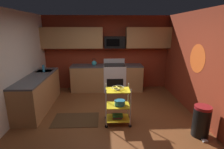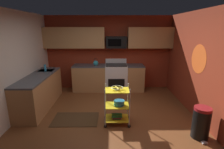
# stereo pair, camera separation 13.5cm
# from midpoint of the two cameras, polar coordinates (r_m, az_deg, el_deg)

# --- Properties ---
(floor) EXTENTS (4.40, 4.80, 0.04)m
(floor) POSITION_cam_midpoint_polar(r_m,az_deg,el_deg) (4.40, -2.22, -14.83)
(floor) COLOR brown
(floor) RESTS_ON ground
(wall_back) EXTENTS (4.52, 0.06, 2.60)m
(wall_back) POSITION_cam_midpoint_polar(r_m,az_deg,el_deg) (6.30, -2.40, 7.10)
(wall_back) COLOR maroon
(wall_back) RESTS_ON ground
(wall_left) EXTENTS (0.06, 4.80, 2.60)m
(wall_left) POSITION_cam_midpoint_polar(r_m,az_deg,el_deg) (4.51, -32.07, 1.59)
(wall_left) COLOR silver
(wall_left) RESTS_ON ground
(wall_right) EXTENTS (0.06, 4.80, 2.60)m
(wall_right) POSITION_cam_midpoint_polar(r_m,az_deg,el_deg) (4.50, 27.33, 2.19)
(wall_right) COLOR maroon
(wall_right) RESTS_ON ground
(wall_flower_decal) EXTENTS (0.00, 0.70, 0.70)m
(wall_flower_decal) POSITION_cam_midpoint_polar(r_m,az_deg,el_deg) (4.70, 25.54, 4.77)
(wall_flower_decal) COLOR #E5591E
(counter_run) EXTENTS (3.44, 2.72, 0.92)m
(counter_run) POSITION_cam_midpoint_polar(r_m,az_deg,el_deg) (5.63, -11.38, -2.91)
(counter_run) COLOR #B27F4C
(counter_run) RESTS_ON ground
(oven_range) EXTENTS (0.76, 0.65, 1.10)m
(oven_range) POSITION_cam_midpoint_polar(r_m,az_deg,el_deg) (6.16, 0.20, -0.89)
(oven_range) COLOR white
(oven_range) RESTS_ON ground
(upper_cabinets) EXTENTS (4.40, 0.33, 0.70)m
(upper_cabinets) POSITION_cam_midpoint_polar(r_m,az_deg,el_deg) (6.06, -3.05, 12.00)
(upper_cabinets) COLOR #B27F4C
(microwave) EXTENTS (0.70, 0.39, 0.40)m
(microwave) POSITION_cam_midpoint_polar(r_m,az_deg,el_deg) (6.05, 0.16, 10.59)
(microwave) COLOR black
(rolling_cart) EXTENTS (0.61, 0.42, 0.91)m
(rolling_cart) POSITION_cam_midpoint_polar(r_m,az_deg,el_deg) (4.04, 0.92, -10.09)
(rolling_cart) COLOR silver
(rolling_cart) RESTS_ON ground
(fruit_bowl) EXTENTS (0.27, 0.27, 0.07)m
(fruit_bowl) POSITION_cam_midpoint_polar(r_m,az_deg,el_deg) (3.88, 0.95, -4.44)
(fruit_bowl) COLOR silver
(fruit_bowl) RESTS_ON rolling_cart
(mixing_bowl_large) EXTENTS (0.25, 0.25, 0.11)m
(mixing_bowl_large) POSITION_cam_midpoint_polar(r_m,az_deg,el_deg) (4.02, 1.63, -9.23)
(mixing_bowl_large) COLOR #338CBF
(mixing_bowl_large) RESTS_ON rolling_cart
(book_stack) EXTENTS (0.24, 0.18, 0.08)m
(book_stack) POSITION_cam_midpoint_polar(r_m,az_deg,el_deg) (4.17, 0.91, -13.58)
(book_stack) COLOR #1E4C8C
(book_stack) RESTS_ON rolling_cart
(kettle) EXTENTS (0.21, 0.18, 0.26)m
(kettle) POSITION_cam_midpoint_polar(r_m,az_deg,el_deg) (6.05, -6.55, 3.76)
(kettle) COLOR teal
(kettle) RESTS_ON counter_run
(dish_soap_bottle) EXTENTS (0.06, 0.06, 0.20)m
(dish_soap_bottle) POSITION_cam_midpoint_polar(r_m,az_deg,el_deg) (5.51, -22.32, 1.87)
(dish_soap_bottle) COLOR #2D8CBF
(dish_soap_bottle) RESTS_ON counter_run
(trash_can) EXTENTS (0.34, 0.42, 0.66)m
(trash_can) POSITION_cam_midpoint_polar(r_m,az_deg,el_deg) (4.07, 26.48, -13.61)
(trash_can) COLOR black
(trash_can) RESTS_ON ground
(floor_rug) EXTENTS (1.10, 0.70, 0.01)m
(floor_rug) POSITION_cam_midpoint_polar(r_m,az_deg,el_deg) (4.46, -12.68, -14.37)
(floor_rug) COLOR #472D19
(floor_rug) RESTS_ON ground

